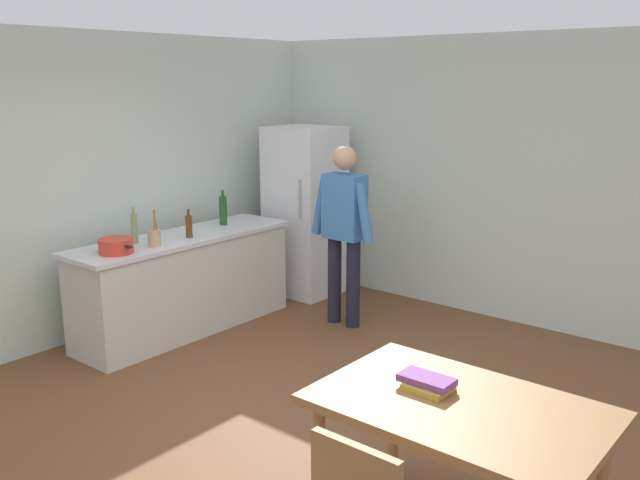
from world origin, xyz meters
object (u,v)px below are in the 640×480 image
at_px(refrigerator, 305,211).
at_px(bottle_wine_green, 223,210).
at_px(dining_table, 459,418).
at_px(book_stack, 427,383).
at_px(bottle_vinegar_tall, 134,228).
at_px(bottle_beer_brown, 189,226).
at_px(utensil_jar, 154,237).
at_px(cooking_pot, 116,246).
at_px(person, 344,224).

xyz_separation_m(refrigerator, bottle_wine_green, (-0.16, -1.03, 0.15)).
xyz_separation_m(dining_table, book_stack, (-0.20, 0.04, 0.11)).
relative_size(bottle_vinegar_tall, bottle_beer_brown, 1.23).
bearing_deg(bottle_beer_brown, utensil_jar, -86.59).
distance_m(cooking_pot, book_stack, 3.13).
xyz_separation_m(bottle_vinegar_tall, bottle_beer_brown, (0.20, 0.44, -0.03)).
relative_size(dining_table, bottle_wine_green, 4.12).
height_order(utensil_jar, book_stack, utensil_jar).
relative_size(dining_table, bottle_beer_brown, 5.38).
relative_size(utensil_jar, book_stack, 1.16).
relative_size(refrigerator, cooking_pot, 4.50).
bearing_deg(person, utensil_jar, -122.21).
bearing_deg(person, bottle_beer_brown, -131.71).
bearing_deg(bottle_vinegar_tall, bottle_wine_green, 88.28).
relative_size(dining_table, cooking_pot, 3.50).
bearing_deg(cooking_pot, refrigerator, 89.62).
distance_m(refrigerator, utensil_jar, 2.01).
xyz_separation_m(refrigerator, book_stack, (3.10, -2.66, -0.12)).
xyz_separation_m(dining_table, bottle_vinegar_tall, (-3.49, 0.66, 0.36)).
bearing_deg(utensil_jar, dining_table, -11.97).
bearing_deg(dining_table, refrigerator, 140.71).
bearing_deg(person, book_stack, -44.53).
distance_m(dining_table, cooking_pot, 3.35).
relative_size(refrigerator, bottle_wine_green, 5.29).
bearing_deg(book_stack, bottle_beer_brown, 161.10).
bearing_deg(bottle_wine_green, book_stack, -26.60).
bearing_deg(bottle_beer_brown, book_stack, -18.90).
relative_size(cooking_pot, bottle_vinegar_tall, 1.25).
xyz_separation_m(utensil_jar, bottle_beer_brown, (-0.02, 0.40, 0.03)).
xyz_separation_m(bottle_wine_green, bottle_beer_brown, (0.17, -0.57, -0.04)).
relative_size(cooking_pot, utensil_jar, 1.25).
relative_size(person, book_stack, 6.13).
distance_m(dining_table, bottle_vinegar_tall, 3.57).
distance_m(person, book_stack, 3.02).
distance_m(person, dining_table, 3.20).
bearing_deg(bottle_vinegar_tall, book_stack, -10.69).
height_order(dining_table, utensil_jar, utensil_jar).
relative_size(person, bottle_vinegar_tall, 5.31).
distance_m(cooking_pot, bottle_wine_green, 1.33).
bearing_deg(refrigerator, bottle_vinegar_tall, -95.34).
xyz_separation_m(bottle_wine_green, book_stack, (3.26, -1.63, -0.26)).
relative_size(person, dining_table, 1.21).
distance_m(utensil_jar, book_stack, 3.14).
distance_m(utensil_jar, bottle_wine_green, 1.00).
height_order(refrigerator, person, refrigerator).
height_order(bottle_beer_brown, book_stack, bottle_beer_brown).
height_order(person, cooking_pot, person).
bearing_deg(dining_table, bottle_vinegar_tall, 169.35).
bearing_deg(bottle_wine_green, dining_table, -25.71).
relative_size(bottle_wine_green, bottle_beer_brown, 1.31).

